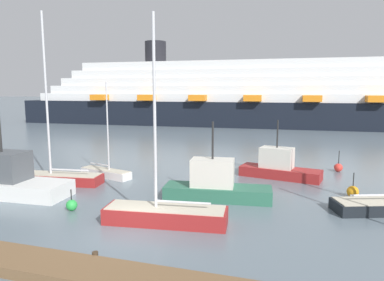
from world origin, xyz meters
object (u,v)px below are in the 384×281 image
object	(u,v)px
fishing_boat_0	(7,180)
sailboat_4	(106,172)
channel_buoy_2	(72,205)
cruise_ship	(229,98)
sailboat_3	(165,213)
fishing_boat_1	(279,167)
channel_buoy_1	(353,192)
fishing_boat_2	(216,185)
channel_buoy_0	(338,167)
sailboat_1	(57,176)

from	to	relation	value
fishing_boat_0	sailboat_4	bearing A→B (deg)	-123.54
channel_buoy_2	cruise_ship	world-z (taller)	cruise_ship
sailboat_3	fishing_boat_0	size ratio (longest dim) A/B	1.29
fishing_boat_1	channel_buoy_2	size ratio (longest dim) A/B	5.18
fishing_boat_1	cruise_ship	world-z (taller)	cruise_ship
channel_buoy_2	sailboat_3	bearing A→B (deg)	-2.55
sailboat_3	fishing_boat_0	world-z (taller)	sailboat_3
fishing_boat_0	cruise_ship	size ratio (longest dim) A/B	0.10
fishing_boat_0	channel_buoy_1	distance (m)	22.48
fishing_boat_2	channel_buoy_0	xyz separation A→B (m)	(8.23, 10.37, -0.56)
fishing_boat_2	cruise_ship	size ratio (longest dim) A/B	0.08
channel_buoy_0	channel_buoy_2	bearing A→B (deg)	-136.54
sailboat_1	channel_buoy_1	size ratio (longest dim) A/B	7.61
fishing_boat_2	channel_buoy_2	distance (m)	8.66
fishing_boat_0	fishing_boat_2	distance (m)	13.65
fishing_boat_2	fishing_boat_1	bearing A→B (deg)	-123.74
channel_buoy_1	sailboat_1	bearing A→B (deg)	-172.75
sailboat_4	sailboat_3	bearing A→B (deg)	-28.27
sailboat_4	channel_buoy_0	world-z (taller)	sailboat_4
channel_buoy_0	channel_buoy_1	bearing A→B (deg)	-89.02
channel_buoy_1	channel_buoy_2	xyz separation A→B (m)	(-15.77, -7.39, -0.06)
fishing_boat_0	channel_buoy_2	bearing A→B (deg)	163.88
sailboat_3	sailboat_4	distance (m)	11.24
fishing_boat_0	fishing_boat_1	xyz separation A→B (m)	(16.80, 9.93, -0.17)
sailboat_4	channel_buoy_1	xyz separation A→B (m)	(18.00, -0.17, -0.04)
fishing_boat_1	sailboat_1	bearing A→B (deg)	34.54
sailboat_1	fishing_boat_2	bearing A→B (deg)	170.93
fishing_boat_1	cruise_ship	bearing A→B (deg)	-62.02
fishing_boat_0	channel_buoy_2	distance (m)	6.09
fishing_boat_0	fishing_boat_1	bearing A→B (deg)	-152.30
sailboat_1	channel_buoy_2	distance (m)	6.68
sailboat_1	channel_buoy_1	distance (m)	20.58
sailboat_1	fishing_boat_1	xyz separation A→B (m)	(15.55, 6.52, 0.27)
channel_buoy_2	cruise_ship	distance (m)	52.13
sailboat_1	channel_buoy_1	bearing A→B (deg)	179.81
channel_buoy_1	fishing_boat_0	bearing A→B (deg)	-164.50
fishing_boat_0	channel_buoy_2	xyz separation A→B (m)	(5.89, -1.38, -0.70)
channel_buoy_2	sailboat_1	bearing A→B (deg)	134.06
fishing_boat_0	fishing_boat_2	world-z (taller)	fishing_boat_0
fishing_boat_0	channel_buoy_0	xyz separation A→B (m)	(21.53, 13.44, -0.66)
channel_buoy_1	channel_buoy_2	bearing A→B (deg)	-154.88
channel_buoy_1	sailboat_4	bearing A→B (deg)	179.47
sailboat_4	channel_buoy_1	world-z (taller)	sailboat_4
sailboat_1	sailboat_4	xyz separation A→B (m)	(2.41, 2.76, -0.17)
fishing_boat_0	fishing_boat_2	xyz separation A→B (m)	(13.30, 3.07, -0.10)
sailboat_1	fishing_boat_2	size ratio (longest dim) A/B	1.79
sailboat_3	channel_buoy_2	bearing A→B (deg)	-9.43
fishing_boat_1	channel_buoy_1	xyz separation A→B (m)	(4.86, -3.93, -0.48)
channel_buoy_2	sailboat_4	bearing A→B (deg)	106.46
channel_buoy_0	channel_buoy_1	size ratio (longest dim) A/B	1.11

